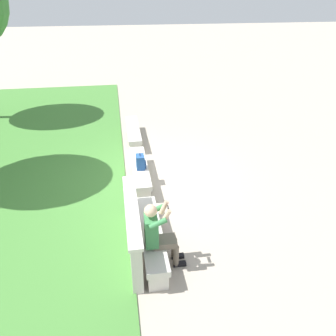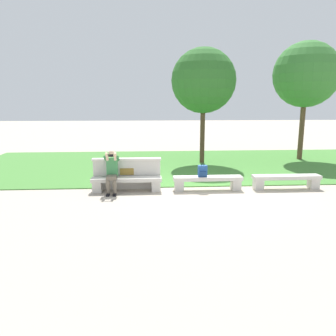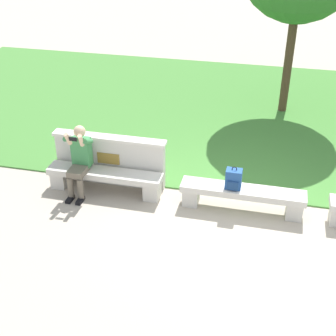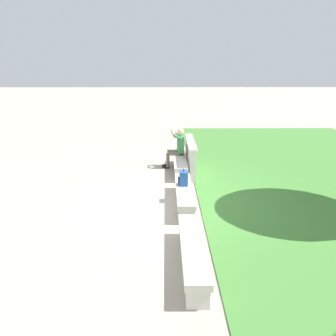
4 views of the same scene
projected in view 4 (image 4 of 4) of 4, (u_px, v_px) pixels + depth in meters
name	position (u px, v px, depth m)	size (l,w,h in m)	color
ground_plane	(184.00, 204.00, 8.12)	(80.00, 80.00, 0.00)	#B2A593
bench_main	(180.00, 162.00, 10.49)	(2.20, 0.40, 0.45)	beige
bench_near	(184.00, 193.00, 8.03)	(2.20, 0.40, 0.45)	beige
bench_mid	(193.00, 251.00, 5.57)	(2.20, 0.40, 0.45)	beige
backrest_wall_with_plaque	(190.00, 156.00, 10.42)	(2.21, 0.24, 1.01)	beige
person_photographer	(177.00, 146.00, 10.77)	(0.47, 0.72, 1.32)	black
backpack	(183.00, 178.00, 8.10)	(0.28, 0.24, 0.43)	#234C8C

